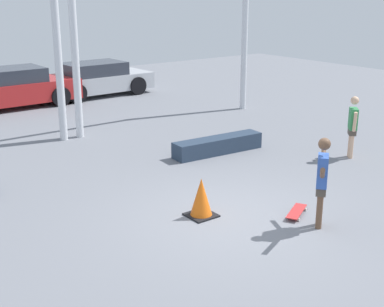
{
  "coord_description": "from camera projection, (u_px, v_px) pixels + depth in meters",
  "views": [
    {
      "loc": [
        -5.86,
        -6.54,
        3.91
      ],
      "look_at": [
        0.37,
        1.72,
        0.71
      ],
      "focal_mm": 50.0,
      "sensor_mm": 36.0,
      "label": 1
    }
  ],
  "objects": [
    {
      "name": "grind_box",
      "position": [
        218.0,
        145.0,
        13.22
      ],
      "size": [
        2.43,
        0.66,
        0.4
      ],
      "primitive_type": "cube",
      "rotation": [
        0.0,
        0.0,
        -0.07
      ],
      "color": "#28384C",
      "rests_on": "ground_plane"
    },
    {
      "name": "skateboarder",
      "position": [
        322.0,
        178.0,
        8.92
      ],
      "size": [
        1.08,
        0.89,
        1.58
      ],
      "rotation": [
        0.0,
        0.0,
        0.68
      ],
      "color": "brown",
      "rests_on": "ground_plane"
    },
    {
      "name": "canopy_support_right",
      "position": [
        162.0,
        12.0,
        15.35
      ],
      "size": [
        6.7,
        0.2,
        5.1
      ],
      "color": "silver",
      "rests_on": "ground_plane"
    },
    {
      "name": "bystander",
      "position": [
        353.0,
        124.0,
        12.7
      ],
      "size": [
        0.49,
        0.51,
        1.5
      ],
      "rotation": [
        0.0,
        0.0,
        3.95
      ],
      "color": "#DBAD89",
      "rests_on": "ground_plane"
    },
    {
      "name": "traffic_cone",
      "position": [
        201.0,
        198.0,
        9.51
      ],
      "size": [
        0.49,
        0.49,
        0.71
      ],
      "color": "black",
      "rests_on": "ground_plane"
    },
    {
      "name": "parked_car_red",
      "position": [
        11.0,
        88.0,
        18.17
      ],
      "size": [
        4.44,
        1.92,
        1.35
      ],
      "rotation": [
        0.0,
        0.0,
        0.01
      ],
      "color": "red",
      "rests_on": "ground_plane"
    },
    {
      "name": "ground_plane",
      "position": [
        233.0,
        218.0,
        9.52
      ],
      "size": [
        36.0,
        36.0,
        0.0
      ],
      "primitive_type": "plane",
      "color": "slate"
    },
    {
      "name": "parked_car_silver",
      "position": [
        97.0,
        79.0,
        20.23
      ],
      "size": [
        4.14,
        1.91,
        1.27
      ],
      "rotation": [
        0.0,
        0.0,
        0.03
      ],
      "color": "#B7BABF",
      "rests_on": "ground_plane"
    },
    {
      "name": "skateboard",
      "position": [
        296.0,
        211.0,
        9.64
      ],
      "size": [
        0.75,
        0.54,
        0.08
      ],
      "rotation": [
        0.0,
        0.0,
        0.49
      ],
      "color": "red",
      "rests_on": "ground_plane"
    }
  ]
}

